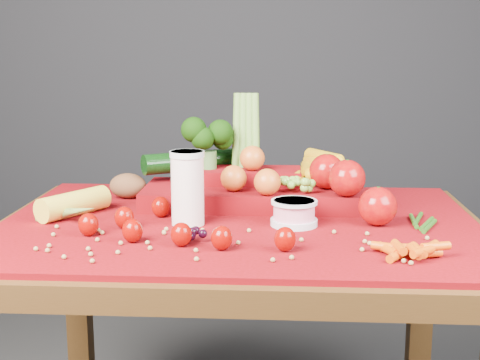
# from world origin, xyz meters

# --- Properties ---
(table) EXTENTS (1.10, 0.80, 0.75)m
(table) POSITION_xyz_m (0.00, 0.00, 0.66)
(table) COLOR #3A220D
(table) RESTS_ON ground
(red_cloth) EXTENTS (1.05, 0.75, 0.01)m
(red_cloth) POSITION_xyz_m (0.00, 0.00, 0.76)
(red_cloth) COLOR maroon
(red_cloth) RESTS_ON table
(milk_glass) EXTENTS (0.07, 0.07, 0.16)m
(milk_glass) POSITION_xyz_m (-0.11, -0.04, 0.85)
(milk_glass) COLOR white
(milk_glass) RESTS_ON red_cloth
(yogurt_bowl) EXTENTS (0.10, 0.10, 0.06)m
(yogurt_bowl) POSITION_xyz_m (0.12, -0.03, 0.79)
(yogurt_bowl) COLOR silver
(yogurt_bowl) RESTS_ON red_cloth
(strawberry_scatter) EXTENTS (0.44, 0.28, 0.05)m
(strawberry_scatter) POSITION_xyz_m (-0.13, -0.15, 0.79)
(strawberry_scatter) COLOR #870D00
(strawberry_scatter) RESTS_ON red_cloth
(dark_grape_cluster) EXTENTS (0.06, 0.05, 0.03)m
(dark_grape_cluster) POSITION_xyz_m (-0.09, -0.16, 0.78)
(dark_grape_cluster) COLOR black
(dark_grape_cluster) RESTS_ON red_cloth
(soybean_scatter) EXTENTS (0.84, 0.24, 0.01)m
(soybean_scatter) POSITION_xyz_m (0.00, -0.20, 0.77)
(soybean_scatter) COLOR #A98949
(soybean_scatter) RESTS_ON red_cloth
(corn_ear) EXTENTS (0.25, 0.27, 0.06)m
(corn_ear) POSITION_xyz_m (-0.38, -0.01, 0.78)
(corn_ear) COLOR gold
(corn_ear) RESTS_ON red_cloth
(potato) EXTENTS (0.09, 0.07, 0.06)m
(potato) POSITION_xyz_m (-0.30, 0.20, 0.79)
(potato) COLOR #56351F
(potato) RESTS_ON red_cloth
(baby_carrot_pile) EXTENTS (0.17, 0.17, 0.03)m
(baby_carrot_pile) POSITION_xyz_m (0.33, -0.24, 0.78)
(baby_carrot_pile) COLOR #D04B07
(baby_carrot_pile) RESTS_ON red_cloth
(green_bean_pile) EXTENTS (0.14, 0.12, 0.01)m
(green_bean_pile) POSITION_xyz_m (0.40, -0.01, 0.77)
(green_bean_pile) COLOR #245413
(green_bean_pile) RESTS_ON red_cloth
(produce_mound) EXTENTS (0.60, 0.39, 0.27)m
(produce_mound) POSITION_xyz_m (0.05, 0.15, 0.82)
(produce_mound) COLOR maroon
(produce_mound) RESTS_ON red_cloth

